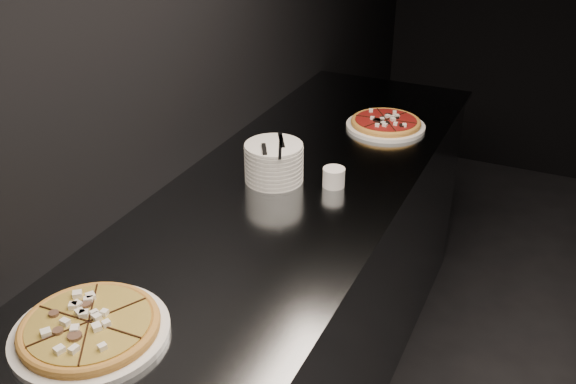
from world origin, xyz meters
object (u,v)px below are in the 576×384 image
at_px(counter, 284,304).
at_px(ramekin, 334,177).
at_px(plate_stack, 274,162).
at_px(pizza_tomato, 386,123).
at_px(pizza_mushroom, 90,328).
at_px(cutlery, 274,146).

relative_size(counter, ramekin, 33.67).
distance_m(counter, ramekin, 0.52).
bearing_deg(counter, plate_stack, 138.04).
relative_size(pizza_tomato, plate_stack, 1.62).
height_order(counter, ramekin, ramekin).
bearing_deg(plate_stack, pizza_tomato, 70.97).
height_order(plate_stack, ramekin, plate_stack).
height_order(pizza_mushroom, ramekin, ramekin).
bearing_deg(pizza_tomato, plate_stack, -109.03).
height_order(pizza_tomato, ramekin, ramekin).
xyz_separation_m(pizza_mushroom, cutlery, (0.05, 0.86, 0.11)).
distance_m(pizza_mushroom, ramekin, 0.94).
bearing_deg(cutlery, pizza_mushroom, -123.28).
xyz_separation_m(plate_stack, ramekin, (0.20, 0.04, -0.03)).
relative_size(pizza_mushroom, plate_stack, 1.87).
bearing_deg(ramekin, pizza_tomato, 89.26).
relative_size(counter, cutlery, 12.23).
height_order(pizza_mushroom, plate_stack, plate_stack).
relative_size(pizza_mushroom, pizza_tomato, 1.15).
bearing_deg(counter, ramekin, 37.17).
bearing_deg(pizza_mushroom, pizza_tomato, 80.65).
bearing_deg(plate_stack, ramekin, 12.17).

